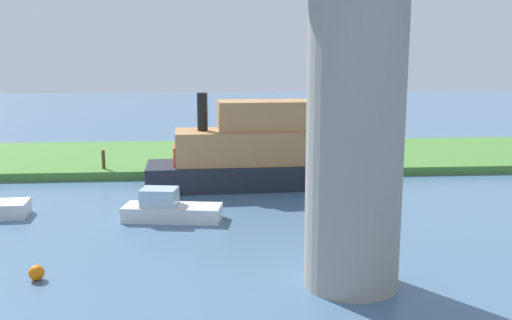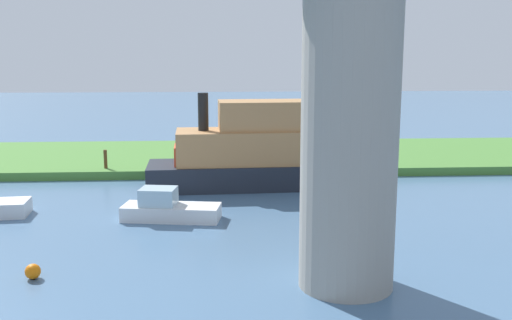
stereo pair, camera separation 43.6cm
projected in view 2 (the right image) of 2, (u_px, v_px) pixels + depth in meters
ground_plane at (237, 178)px, 33.77m from camera, size 160.00×160.00×0.00m
grassy_bank at (235, 156)px, 39.61m from camera, size 80.00×12.00×0.50m
bridge_pylon at (350, 117)px, 17.22m from camera, size 2.92×2.92×10.58m
person_on_bank at (326, 152)px, 35.66m from camera, size 0.36×0.36×1.39m
mooring_post at (105, 159)px, 34.14m from camera, size 0.20×0.20×1.10m
riverboat_paddlewheel at (248, 152)px, 31.39m from camera, size 10.18×3.77×5.13m
motorboat_white at (168, 208)px, 25.28m from camera, size 4.40×2.14×1.41m
marker_buoy at (33, 271)px, 18.63m from camera, size 0.50×0.50×0.50m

